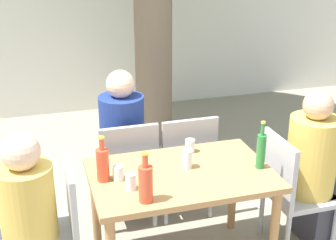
% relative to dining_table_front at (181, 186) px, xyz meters
% --- Properties ---
extents(cafe_building_wall, '(10.00, 0.08, 2.80)m').
position_rel_dining_table_front_xyz_m(cafe_building_wall, '(0.00, 3.36, 0.76)').
color(cafe_building_wall, white).
rests_on(cafe_building_wall, ground_plane).
extents(dining_table_front, '(1.18, 0.77, 0.74)m').
position_rel_dining_table_front_xyz_m(dining_table_front, '(0.00, 0.00, 0.00)').
color(dining_table_front, '#B27F4C').
rests_on(dining_table_front, ground_plane).
extents(patio_chair_0, '(0.44, 0.44, 0.89)m').
position_rel_dining_table_front_xyz_m(patio_chair_0, '(-0.82, 0.00, -0.14)').
color(patio_chair_0, '#B2B2B7').
rests_on(patio_chair_0, ground_plane).
extents(patio_chair_1, '(0.44, 0.44, 0.89)m').
position_rel_dining_table_front_xyz_m(patio_chair_1, '(0.82, 0.00, -0.14)').
color(patio_chair_1, '#B2B2B7').
rests_on(patio_chair_1, ground_plane).
extents(patio_chair_2, '(0.44, 0.44, 0.89)m').
position_rel_dining_table_front_xyz_m(patio_chair_2, '(-0.24, 0.61, -0.14)').
color(patio_chair_2, '#B2B2B7').
rests_on(patio_chair_2, ground_plane).
extents(patio_chair_3, '(0.44, 0.44, 0.89)m').
position_rel_dining_table_front_xyz_m(patio_chair_3, '(0.24, 0.61, -0.14)').
color(patio_chair_3, '#B2B2B7').
rests_on(patio_chair_3, ground_plane).
extents(person_seated_0, '(0.57, 0.34, 1.13)m').
position_rel_dining_table_front_xyz_m(person_seated_0, '(-1.06, -0.00, -0.13)').
color(person_seated_0, '#383842').
rests_on(person_seated_0, ground_plane).
extents(person_seated_1, '(0.58, 0.35, 1.20)m').
position_rel_dining_table_front_xyz_m(person_seated_1, '(1.05, -0.00, -0.10)').
color(person_seated_1, '#383842').
rests_on(person_seated_1, ground_plane).
extents(person_seated_2, '(0.35, 0.57, 1.23)m').
position_rel_dining_table_front_xyz_m(person_seated_2, '(-0.24, 0.84, -0.08)').
color(person_seated_2, '#383842').
rests_on(person_seated_2, ground_plane).
extents(green_bottle_0, '(0.06, 0.06, 0.33)m').
position_rel_dining_table_front_xyz_m(green_bottle_0, '(0.52, -0.08, 0.23)').
color(green_bottle_0, '#287A38').
rests_on(green_bottle_0, dining_table_front).
extents(soda_bottle_1, '(0.08, 0.08, 0.30)m').
position_rel_dining_table_front_xyz_m(soda_bottle_1, '(-0.50, 0.04, 0.22)').
color(soda_bottle_1, '#DB4C2D').
rests_on(soda_bottle_1, dining_table_front).
extents(soda_bottle_2, '(0.08, 0.08, 0.31)m').
position_rel_dining_table_front_xyz_m(soda_bottle_2, '(-0.30, -0.28, 0.22)').
color(soda_bottle_2, '#DB4C2D').
rests_on(soda_bottle_2, dining_table_front).
extents(drinking_glass_0, '(0.07, 0.07, 0.10)m').
position_rel_dining_table_front_xyz_m(drinking_glass_0, '(-0.36, -0.12, 0.15)').
color(drinking_glass_0, white).
rests_on(drinking_glass_0, dining_table_front).
extents(drinking_glass_1, '(0.07, 0.07, 0.09)m').
position_rel_dining_table_front_xyz_m(drinking_glass_1, '(0.15, 0.27, 0.15)').
color(drinking_glass_1, silver).
rests_on(drinking_glass_1, dining_table_front).
extents(drinking_glass_2, '(0.07, 0.07, 0.10)m').
position_rel_dining_table_front_xyz_m(drinking_glass_2, '(-0.41, 0.02, 0.15)').
color(drinking_glass_2, white).
rests_on(drinking_glass_2, dining_table_front).
extents(drinking_glass_3, '(0.07, 0.07, 0.13)m').
position_rel_dining_table_front_xyz_m(drinking_glass_3, '(0.06, 0.05, 0.16)').
color(drinking_glass_3, silver).
rests_on(drinking_glass_3, dining_table_front).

